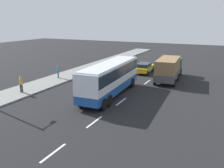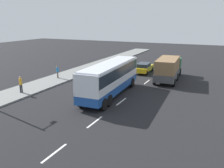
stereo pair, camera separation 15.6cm
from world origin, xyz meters
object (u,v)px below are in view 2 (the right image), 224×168
object	(u,v)px
coach_bus	(110,76)
cargo_truck	(169,68)
pedestrian_near_curb	(57,71)
pedestrian_at_crossing	(21,83)
car_yellow_taxi	(144,67)

from	to	relation	value
coach_bus	cargo_truck	world-z (taller)	coach_bus
pedestrian_near_curb	cargo_truck	bearing A→B (deg)	1.69
pedestrian_near_curb	pedestrian_at_crossing	bearing A→B (deg)	-106.85
cargo_truck	coach_bus	bearing A→B (deg)	152.78
coach_bus	pedestrian_at_crossing	distance (m)	9.77
pedestrian_near_curb	coach_bus	bearing A→B (deg)	-41.98
pedestrian_near_curb	pedestrian_at_crossing	distance (m)	7.22
car_yellow_taxi	pedestrian_at_crossing	distance (m)	18.25
pedestrian_at_crossing	coach_bus	bearing A→B (deg)	-124.78
coach_bus	cargo_truck	xyz separation A→B (m)	(9.45, -4.06, -0.52)
pedestrian_near_curb	car_yellow_taxi	bearing A→B (deg)	21.64
cargo_truck	car_yellow_taxi	world-z (taller)	cargo_truck
car_yellow_taxi	pedestrian_near_curb	distance (m)	12.85
cargo_truck	pedestrian_at_crossing	bearing A→B (deg)	130.95
coach_bus	car_yellow_taxi	size ratio (longest dim) A/B	2.35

